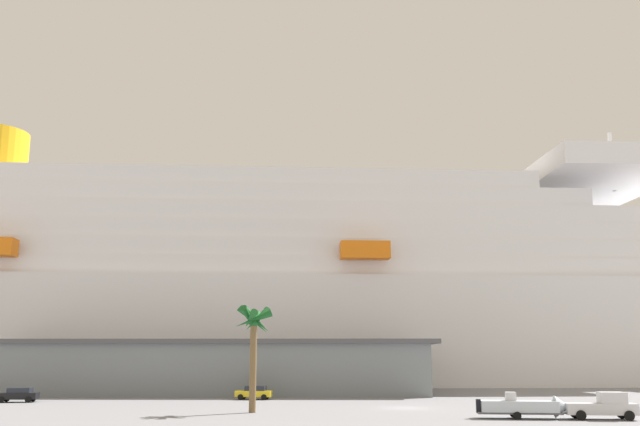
{
  "coord_description": "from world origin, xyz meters",
  "views": [
    {
      "loc": [
        -13.96,
        -70.82,
        5.21
      ],
      "look_at": [
        -6.44,
        27.88,
        25.49
      ],
      "focal_mm": 38.93,
      "sensor_mm": 36.0,
      "label": 1
    }
  ],
  "objects_px": {
    "small_boat_on_trailer": "(528,407)",
    "parked_car_black_coupe": "(18,395)",
    "pickup_truck": "(603,406)",
    "palm_tree": "(254,329)",
    "cruise_ship": "(209,298)",
    "parked_car_yellow_taxi": "(254,392)"
  },
  "relations": [
    {
      "from": "small_boat_on_trailer",
      "to": "parked_car_black_coupe",
      "type": "height_order",
      "value": "small_boat_on_trailer"
    },
    {
      "from": "pickup_truck",
      "to": "small_boat_on_trailer",
      "type": "height_order",
      "value": "pickup_truck"
    },
    {
      "from": "palm_tree",
      "to": "parked_car_black_coupe",
      "type": "bearing_deg",
      "value": 148.32
    },
    {
      "from": "small_boat_on_trailer",
      "to": "parked_car_black_coupe",
      "type": "relative_size",
      "value": 1.94
    },
    {
      "from": "cruise_ship",
      "to": "pickup_truck",
      "type": "height_order",
      "value": "cruise_ship"
    },
    {
      "from": "parked_car_yellow_taxi",
      "to": "cruise_ship",
      "type": "bearing_deg",
      "value": 102.03
    },
    {
      "from": "small_boat_on_trailer",
      "to": "parked_car_black_coupe",
      "type": "xyz_separation_m",
      "value": [
        -49.5,
        24.34,
        -0.13
      ]
    },
    {
      "from": "pickup_truck",
      "to": "small_boat_on_trailer",
      "type": "xyz_separation_m",
      "value": [
        -5.95,
        1.16,
        -0.09
      ]
    },
    {
      "from": "palm_tree",
      "to": "small_boat_on_trailer",
      "type": "bearing_deg",
      "value": -19.12
    },
    {
      "from": "parked_car_black_coupe",
      "to": "parked_car_yellow_taxi",
      "type": "height_order",
      "value": "same"
    },
    {
      "from": "palm_tree",
      "to": "parked_car_black_coupe",
      "type": "height_order",
      "value": "palm_tree"
    },
    {
      "from": "small_boat_on_trailer",
      "to": "parked_car_yellow_taxi",
      "type": "xyz_separation_m",
      "value": [
        -23.14,
        27.03,
        -0.13
      ]
    },
    {
      "from": "cruise_ship",
      "to": "small_boat_on_trailer",
      "type": "xyz_separation_m",
      "value": [
        32.53,
        -71.11,
        -14.58
      ]
    },
    {
      "from": "pickup_truck",
      "to": "palm_tree",
      "type": "height_order",
      "value": "palm_tree"
    },
    {
      "from": "pickup_truck",
      "to": "parked_car_black_coupe",
      "type": "height_order",
      "value": "pickup_truck"
    },
    {
      "from": "cruise_ship",
      "to": "parked_car_yellow_taxi",
      "type": "height_order",
      "value": "cruise_ship"
    },
    {
      "from": "small_boat_on_trailer",
      "to": "palm_tree",
      "type": "distance_m",
      "value": 25.21
    },
    {
      "from": "pickup_truck",
      "to": "cruise_ship",
      "type": "bearing_deg",
      "value": 118.04
    },
    {
      "from": "cruise_ship",
      "to": "parked_car_yellow_taxi",
      "type": "distance_m",
      "value": 47.41
    },
    {
      "from": "small_boat_on_trailer",
      "to": "parked_car_yellow_taxi",
      "type": "height_order",
      "value": "small_boat_on_trailer"
    },
    {
      "from": "cruise_ship",
      "to": "parked_car_black_coupe",
      "type": "distance_m",
      "value": 51.89
    },
    {
      "from": "pickup_truck",
      "to": "parked_car_black_coupe",
      "type": "xyz_separation_m",
      "value": [
        -55.46,
        25.49,
        -0.21
      ]
    }
  ]
}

